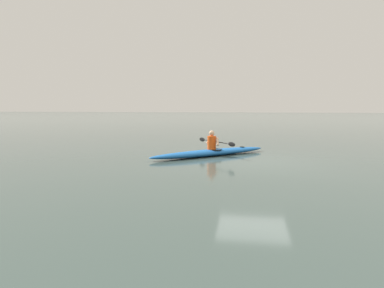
# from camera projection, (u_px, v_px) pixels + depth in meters

# --- Properties ---
(ground_plane) EXTENTS (160.00, 160.00, 0.00)m
(ground_plane) POSITION_uv_depth(u_px,v_px,m) (254.00, 161.00, 11.47)
(ground_plane) COLOR #384742
(kayak) EXTENTS (4.34, 3.87, 0.25)m
(kayak) POSITION_uv_depth(u_px,v_px,m) (211.00, 153.00, 12.52)
(kayak) COLOR #1959A5
(kayak) RESTS_ON ground
(kayaker) EXTENTS (1.58, 1.82, 0.73)m
(kayaker) POSITION_uv_depth(u_px,v_px,m) (212.00, 141.00, 12.50)
(kayaker) COLOR #E04C14
(kayaker) RESTS_ON kayak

